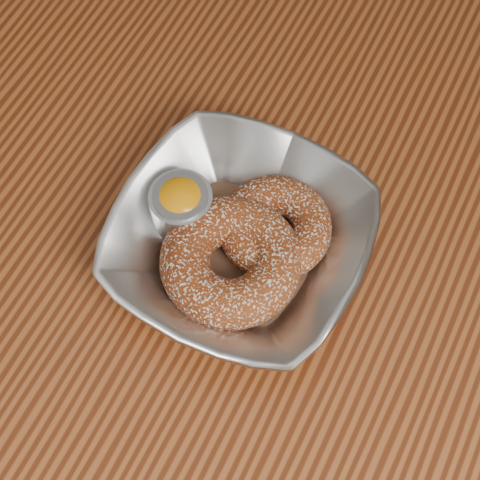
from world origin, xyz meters
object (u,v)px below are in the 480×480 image
at_px(table, 350,333).
at_px(donut_front, 231,261).
at_px(ramekin, 182,207).
at_px(donut_back, 275,227).
at_px(serving_bowl, 240,242).

height_order(table, donut_front, donut_front).
bearing_deg(ramekin, donut_back, 15.74).
bearing_deg(ramekin, donut_front, -22.48).
relative_size(serving_bowl, donut_back, 2.19).
bearing_deg(ramekin, serving_bowl, -3.73).
xyz_separation_m(table, ramekin, (-0.17, -0.01, 0.13)).
xyz_separation_m(serving_bowl, ramekin, (-0.06, 0.00, 0.01)).
bearing_deg(table, ramekin, -176.44).
height_order(serving_bowl, donut_front, same).
height_order(serving_bowl, donut_back, serving_bowl).
relative_size(table, ramekin, 22.78).
height_order(donut_back, donut_front, donut_front).
bearing_deg(donut_front, serving_bowl, 95.56).
distance_m(serving_bowl, donut_back, 0.03).
bearing_deg(donut_front, donut_back, 68.59).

